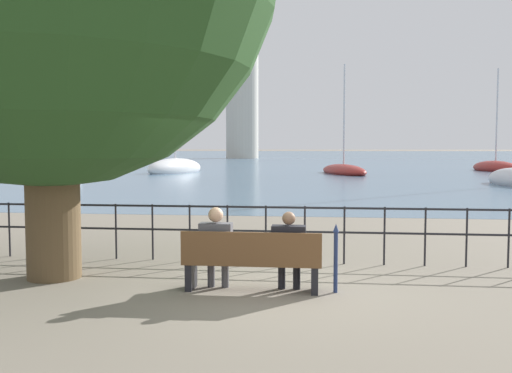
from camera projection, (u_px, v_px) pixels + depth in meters
name	position (u px, v px, depth m)	size (l,w,h in m)	color
ground_plane	(252.00, 290.00, 8.43)	(1000.00, 1000.00, 0.00)	gray
harbor_water	(318.00, 154.00, 166.09)	(600.00, 300.00, 0.01)	slate
park_bench	(252.00, 262.00, 8.34)	(2.04, 0.45, 0.90)	brown
seated_person_left	(216.00, 244.00, 8.46)	(0.48, 0.35, 1.23)	#4C4C51
seated_person_right	(289.00, 247.00, 8.34)	(0.50, 0.35, 1.18)	black
promenade_railing	(266.00, 225.00, 10.46)	(15.74, 0.04, 1.05)	black
closed_umbrella	(336.00, 254.00, 8.28)	(0.09, 0.09, 1.01)	navy
sailboat_1	(62.00, 175.00, 36.36)	(4.58, 7.09, 10.71)	white
sailboat_2	(175.00, 168.00, 47.12)	(4.30, 7.09, 7.85)	white
sailboat_4	(495.00, 168.00, 50.50)	(3.64, 7.48, 9.43)	maroon
sailboat_5	(344.00, 171.00, 45.08)	(4.51, 8.14, 8.93)	maroon
harbor_lighthouse	(242.00, 85.00, 107.88)	(6.17, 6.17, 29.63)	beige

